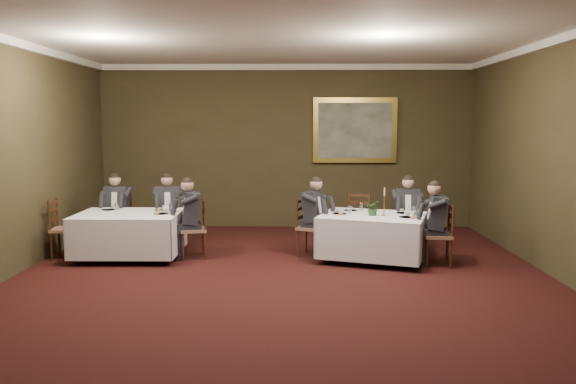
{
  "coord_description": "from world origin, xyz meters",
  "views": [
    {
      "loc": [
        0.19,
        -7.16,
        2.27
      ],
      "look_at": [
        0.08,
        1.88,
        1.15
      ],
      "focal_mm": 35.0,
      "sensor_mm": 36.0,
      "label": 1
    }
  ],
  "objects_px": {
    "chair_sec_endright": "(194,241)",
    "painting": "(355,130)",
    "diner_main_endright": "(438,234)",
    "chair_main_endright": "(438,248)",
    "chair_sec_endleft": "(65,241)",
    "centerpiece": "(373,207)",
    "chair_sec_backleft": "(119,231)",
    "diner_sec_backleft": "(118,219)",
    "chair_main_backleft": "(356,232)",
    "diner_main_backright": "(406,223)",
    "chair_main_backright": "(406,235)",
    "chair_sec_backright": "(168,231)",
    "chair_main_endleft": "(311,239)",
    "diner_sec_endright": "(193,228)",
    "candlestick": "(384,205)",
    "table_main": "(372,234)",
    "table_second": "(129,232)",
    "diner_main_endleft": "(312,226)",
    "diner_sec_backright": "(168,219)"
  },
  "relations": [
    {
      "from": "diner_sec_endright",
      "to": "painting",
      "type": "distance_m",
      "value": 4.43
    },
    {
      "from": "chair_main_backright",
      "to": "diner_sec_endright",
      "type": "xyz_separation_m",
      "value": [
        -3.68,
        -0.55,
        0.23
      ]
    },
    {
      "from": "table_second",
      "to": "diner_main_endleft",
      "type": "height_order",
      "value": "diner_main_endleft"
    },
    {
      "from": "chair_main_backleft",
      "to": "diner_sec_backright",
      "type": "bearing_deg",
      "value": 21.11
    },
    {
      "from": "diner_sec_backleft",
      "to": "centerpiece",
      "type": "distance_m",
      "value": 4.67
    },
    {
      "from": "table_second",
      "to": "chair_sec_backright",
      "type": "bearing_deg",
      "value": 62.86
    },
    {
      "from": "chair_main_endright",
      "to": "chair_sec_endleft",
      "type": "distance_m",
      "value": 6.18
    },
    {
      "from": "chair_main_endleft",
      "to": "diner_sec_endright",
      "type": "distance_m",
      "value": 2.01
    },
    {
      "from": "chair_sec_endright",
      "to": "chair_main_backleft",
      "type": "bearing_deg",
      "value": -86.89
    },
    {
      "from": "chair_sec_endleft",
      "to": "chair_sec_endright",
      "type": "bearing_deg",
      "value": 86.47
    },
    {
      "from": "diner_sec_endright",
      "to": "chair_main_endleft",
      "type": "bearing_deg",
      "value": -97.48
    },
    {
      "from": "chair_main_backright",
      "to": "diner_main_backright",
      "type": "distance_m",
      "value": 0.23
    },
    {
      "from": "centerpiece",
      "to": "chair_main_backleft",
      "type": "bearing_deg",
      "value": 98.78
    },
    {
      "from": "diner_sec_backleft",
      "to": "painting",
      "type": "bearing_deg",
      "value": -153.52
    },
    {
      "from": "diner_main_endright",
      "to": "centerpiece",
      "type": "bearing_deg",
      "value": 81.34
    },
    {
      "from": "diner_main_backright",
      "to": "diner_sec_endright",
      "type": "xyz_separation_m",
      "value": [
        -3.68,
        -0.53,
        0.0
      ]
    },
    {
      "from": "centerpiece",
      "to": "diner_main_endright",
      "type": "bearing_deg",
      "value": -14.86
    },
    {
      "from": "chair_main_endleft",
      "to": "chair_main_endright",
      "type": "relative_size",
      "value": 1.0
    },
    {
      "from": "chair_main_backleft",
      "to": "candlestick",
      "type": "xyz_separation_m",
      "value": [
        0.33,
        -1.04,
        0.66
      ]
    },
    {
      "from": "diner_main_endright",
      "to": "chair_sec_endleft",
      "type": "bearing_deg",
      "value": 92.06
    },
    {
      "from": "chair_sec_backright",
      "to": "chair_main_endleft",
      "type": "bearing_deg",
      "value": 152.93
    },
    {
      "from": "diner_sec_endright",
      "to": "candlestick",
      "type": "height_order",
      "value": "diner_sec_endright"
    },
    {
      "from": "chair_main_backleft",
      "to": "chair_sec_backright",
      "type": "relative_size",
      "value": 1.0
    },
    {
      "from": "diner_sec_endright",
      "to": "centerpiece",
      "type": "height_order",
      "value": "diner_sec_endright"
    },
    {
      "from": "chair_main_backleft",
      "to": "diner_main_backright",
      "type": "xyz_separation_m",
      "value": [
        0.85,
        -0.29,
        0.23
      ]
    },
    {
      "from": "diner_main_backright",
      "to": "chair_sec_endleft",
      "type": "height_order",
      "value": "diner_main_backright"
    },
    {
      "from": "chair_sec_endright",
      "to": "painting",
      "type": "xyz_separation_m",
      "value": [
        2.98,
        2.84,
        1.82
      ]
    },
    {
      "from": "centerpiece",
      "to": "painting",
      "type": "relative_size",
      "value": 0.15
    },
    {
      "from": "diner_main_backright",
      "to": "chair_sec_backright",
      "type": "bearing_deg",
      "value": -1.06
    },
    {
      "from": "painting",
      "to": "diner_sec_backright",
      "type": "bearing_deg",
      "value": -151.29
    },
    {
      "from": "diner_main_endright",
      "to": "chair_main_endright",
      "type": "bearing_deg",
      "value": -90.0
    },
    {
      "from": "candlestick",
      "to": "chair_sec_backleft",
      "type": "bearing_deg",
      "value": 166.91
    },
    {
      "from": "chair_main_endleft",
      "to": "diner_sec_endright",
      "type": "relative_size",
      "value": 0.74
    },
    {
      "from": "chair_sec_backleft",
      "to": "diner_sec_backright",
      "type": "distance_m",
      "value": 0.95
    },
    {
      "from": "diner_sec_backright",
      "to": "diner_sec_endright",
      "type": "xyz_separation_m",
      "value": [
        0.62,
        -0.87,
        0.0
      ]
    },
    {
      "from": "chair_main_backright",
      "to": "chair_main_endright",
      "type": "distance_m",
      "value": 1.05
    },
    {
      "from": "diner_main_backright",
      "to": "table_main",
      "type": "bearing_deg",
      "value": 47.58
    },
    {
      "from": "table_second",
      "to": "painting",
      "type": "height_order",
      "value": "painting"
    },
    {
      "from": "chair_main_backright",
      "to": "diner_main_endleft",
      "type": "bearing_deg",
      "value": 15.39
    },
    {
      "from": "diner_sec_backright",
      "to": "chair_sec_endleft",
      "type": "relative_size",
      "value": 1.35
    },
    {
      "from": "chair_sec_endright",
      "to": "chair_sec_endleft",
      "type": "bearing_deg",
      "value": 77.3
    },
    {
      "from": "chair_sec_endleft",
      "to": "diner_main_backright",
      "type": "bearing_deg",
      "value": 91.41
    },
    {
      "from": "table_main",
      "to": "diner_sec_endright",
      "type": "distance_m",
      "value": 3.0
    },
    {
      "from": "centerpiece",
      "to": "chair_main_endright",
      "type": "bearing_deg",
      "value": -14.76
    },
    {
      "from": "chair_sec_endright",
      "to": "diner_main_backright",
      "type": "bearing_deg",
      "value": -94.88
    },
    {
      "from": "diner_sec_endright",
      "to": "centerpiece",
      "type": "xyz_separation_m",
      "value": [
        2.99,
        -0.19,
        0.39
      ]
    },
    {
      "from": "chair_main_backright",
      "to": "painting",
      "type": "height_order",
      "value": "painting"
    },
    {
      "from": "chair_sec_endright",
      "to": "centerpiece",
      "type": "bearing_deg",
      "value": -106.88
    },
    {
      "from": "chair_sec_backleft",
      "to": "diner_sec_backleft",
      "type": "height_order",
      "value": "diner_sec_backleft"
    },
    {
      "from": "chair_sec_backleft",
      "to": "painting",
      "type": "distance_m",
      "value": 5.27
    }
  ]
}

